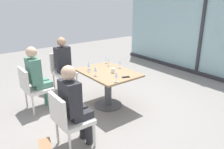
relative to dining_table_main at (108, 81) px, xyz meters
name	(u,v)px	position (x,y,z in m)	size (l,w,h in m)	color
ground_plane	(108,105)	(0.00, 0.00, -0.53)	(12.00, 12.00, 0.00)	gray
window_wall_backdrop	(202,32)	(0.00, 3.20, 0.68)	(5.54, 0.10, 2.70)	#93B7BC
dining_table_main	(108,81)	(0.00, 0.00, 0.00)	(1.17, 0.87, 0.73)	#997551
chair_front_right	(68,118)	(0.73, -1.24, -0.04)	(0.46, 0.50, 0.87)	silver
chair_side_end	(63,69)	(-1.36, -0.33, -0.04)	(0.50, 0.46, 0.87)	silver
chair_front_left	(33,86)	(-0.73, -1.24, -0.04)	(0.46, 0.50, 0.87)	silver
person_front_right	(74,103)	(0.73, -1.13, 0.17)	(0.34, 0.39, 1.26)	#28282D
person_side_end	(64,62)	(-1.25, -0.33, 0.17)	(0.39, 0.34, 1.26)	#28282D
person_front_left	(37,75)	(-0.73, -1.13, 0.17)	(0.34, 0.39, 1.26)	#4C7F6B
wine_glass_0	(96,69)	(0.05, -0.31, 0.33)	(0.07, 0.07, 0.18)	silver
wine_glass_1	(106,57)	(-0.49, 0.33, 0.33)	(0.07, 0.07, 0.18)	silver
wine_glass_2	(89,63)	(-0.35, -0.21, 0.33)	(0.07, 0.07, 0.18)	silver
wine_glass_3	(109,60)	(-0.32, 0.25, 0.33)	(0.07, 0.07, 0.18)	silver
wine_glass_4	(120,62)	(-0.05, 0.34, 0.33)	(0.07, 0.07, 0.18)	silver
wine_glass_5	(89,65)	(-0.24, -0.28, 0.33)	(0.07, 0.07, 0.18)	silver
wine_glass_6	(116,75)	(0.52, -0.21, 0.33)	(0.07, 0.07, 0.18)	silver
coffee_cup	(113,71)	(0.11, 0.04, 0.24)	(0.08, 0.08, 0.09)	white
cell_phone_on_table	(126,77)	(0.45, 0.07, 0.20)	(0.07, 0.14, 0.01)	black
handbag_1	(47,89)	(-1.26, -0.79, -0.39)	(0.30, 0.16, 0.28)	beige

